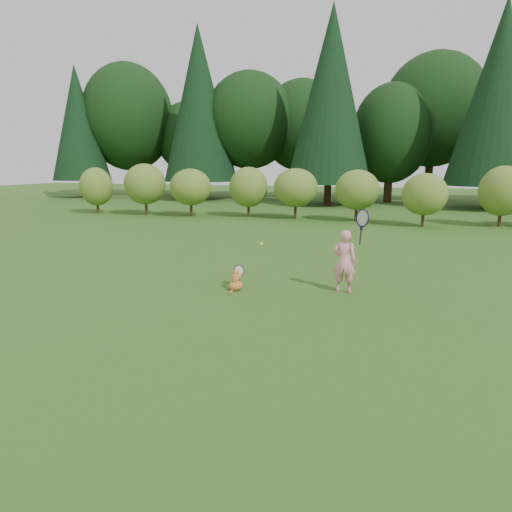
% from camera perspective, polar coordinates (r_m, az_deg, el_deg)
% --- Properties ---
extents(ground, '(100.00, 100.00, 0.00)m').
position_cam_1_polar(ground, '(9.20, -2.71, -5.18)').
color(ground, '#245618').
rests_on(ground, ground).
extents(shrub_row, '(28.00, 3.00, 2.80)m').
position_cam_1_polar(shrub_row, '(21.50, 9.49, 8.28)').
color(shrub_row, '#597624').
rests_on(shrub_row, ground).
extents(woodland_backdrop, '(48.00, 10.00, 15.00)m').
position_cam_1_polar(woodland_backdrop, '(31.75, 12.69, 20.33)').
color(woodland_backdrop, black).
rests_on(woodland_backdrop, ground).
extents(child, '(0.76, 0.47, 2.06)m').
position_cam_1_polar(child, '(9.39, 11.78, -0.52)').
color(child, pink).
rests_on(child, ground).
extents(cat, '(0.45, 0.71, 0.65)m').
position_cam_1_polar(cat, '(9.49, -2.70, -3.08)').
color(cat, '#C05225').
rests_on(cat, ground).
extents(tennis_ball, '(0.07, 0.07, 0.07)m').
position_cam_1_polar(tennis_ball, '(8.82, 0.74, 1.63)').
color(tennis_ball, yellow).
rests_on(tennis_ball, ground).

